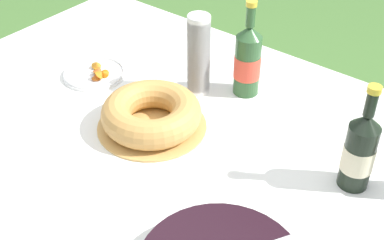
# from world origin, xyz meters

# --- Properties ---
(garden_table) EXTENTS (1.75, 1.22, 0.71)m
(garden_table) POSITION_xyz_m (0.00, 0.00, 0.65)
(garden_table) COLOR brown
(garden_table) RESTS_ON ground_plane
(tablecloth) EXTENTS (1.76, 1.23, 0.10)m
(tablecloth) POSITION_xyz_m (0.00, 0.00, 0.70)
(tablecloth) COLOR white
(tablecloth) RESTS_ON garden_table
(bundt_cake) EXTENTS (0.32, 0.32, 0.09)m
(bundt_cake) POSITION_xyz_m (-0.06, -0.01, 0.76)
(bundt_cake) COLOR tan
(bundt_cake) RESTS_ON tablecloth
(cup_stack) EXTENTS (0.07, 0.07, 0.27)m
(cup_stack) POSITION_xyz_m (-0.07, 0.23, 0.84)
(cup_stack) COLOR white
(cup_stack) RESTS_ON tablecloth
(cider_bottle_green) EXTENTS (0.08, 0.08, 0.32)m
(cider_bottle_green) POSITION_xyz_m (0.05, 0.32, 0.83)
(cider_bottle_green) COLOR #2D562D
(cider_bottle_green) RESTS_ON tablecloth
(juice_bottle_red) EXTENTS (0.08, 0.08, 0.30)m
(juice_bottle_red) POSITION_xyz_m (0.51, 0.13, 0.82)
(juice_bottle_red) COLOR black
(juice_bottle_red) RESTS_ON tablecloth
(snack_plate_left) EXTENTS (0.21, 0.21, 0.06)m
(snack_plate_left) POSITION_xyz_m (-0.40, 0.08, 0.72)
(snack_plate_left) COLOR white
(snack_plate_left) RESTS_ON tablecloth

